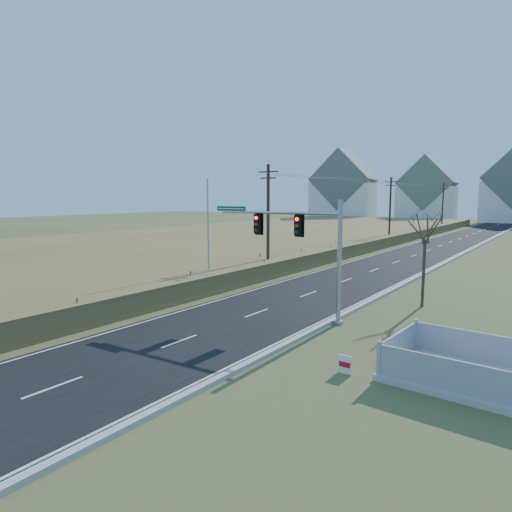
{
  "coord_description": "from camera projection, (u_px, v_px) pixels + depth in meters",
  "views": [
    {
      "loc": [
        13.94,
        -16.1,
        6.43
      ],
      "look_at": [
        0.72,
        2.9,
        3.4
      ],
      "focal_mm": 32.0,
      "sensor_mm": 36.0,
      "label": 1
    }
  ],
  "objects": [
    {
      "name": "ground",
      "position": [
        209.0,
        332.0,
        21.84
      ],
      "size": [
        260.0,
        260.0,
        0.0
      ],
      "primitive_type": "plane",
      "color": "#4F5428",
      "rests_on": "ground"
    },
    {
      "name": "road",
      "position": [
        447.0,
        243.0,
        62.53
      ],
      "size": [
        8.0,
        180.0,
        0.06
      ],
      "primitive_type": "cube",
      "color": "black",
      "rests_on": "ground"
    },
    {
      "name": "curb",
      "position": [
        481.0,
        245.0,
        60.17
      ],
      "size": [
        0.3,
        180.0,
        0.18
      ],
      "primitive_type": "cube",
      "color": "#B2AFA8",
      "rests_on": "ground"
    },
    {
      "name": "reed_marsh",
      "position": [
        262.0,
        236.0,
        67.9
      ],
      "size": [
        38.0,
        110.0,
        1.3
      ],
      "primitive_type": "cube",
      "color": "olive",
      "rests_on": "ground"
    },
    {
      "name": "utility_pole_near",
      "position": [
        268.0,
        218.0,
        37.12
      ],
      "size": [
        1.8,
        0.26,
        9.0
      ],
      "color": "#422D1E",
      "rests_on": "ground"
    },
    {
      "name": "utility_pole_mid",
      "position": [
        390.0,
        209.0,
        61.54
      ],
      "size": [
        1.8,
        0.26,
        9.0
      ],
      "color": "#422D1E",
      "rests_on": "ground"
    },
    {
      "name": "utility_pole_far",
      "position": [
        443.0,
        206.0,
        85.95
      ],
      "size": [
        1.8,
        0.26,
        9.0
      ],
      "color": "#422D1E",
      "rests_on": "ground"
    },
    {
      "name": "condo_nw",
      "position": [
        343.0,
        192.0,
        123.75
      ],
      "size": [
        17.69,
        13.38,
        19.05
      ],
      "rotation": [
        0.0,
        0.0,
        0.14
      ],
      "color": "white",
      "rests_on": "ground"
    },
    {
      "name": "condo_nnw",
      "position": [
        427.0,
        194.0,
        119.03
      ],
      "size": [
        14.93,
        11.17,
        17.03
      ],
      "rotation": [
        0.0,
        0.0,
        0.07
      ],
      "color": "white",
      "rests_on": "ground"
    },
    {
      "name": "traffic_signal_mast",
      "position": [
        307.0,
        245.0,
        23.62
      ],
      "size": [
        7.89,
        0.62,
        6.28
      ],
      "rotation": [
        0.0,
        0.0,
        0.04
      ],
      "color": "#9EA0A5",
      "rests_on": "ground"
    },
    {
      "name": "fence_enclosure",
      "position": [
        476.0,
        376.0,
        15.74
      ],
      "size": [
        6.05,
        4.34,
        1.32
      ],
      "rotation": [
        0.0,
        0.0,
        -0.07
      ],
      "color": "#B7B5AD",
      "rests_on": "ground"
    },
    {
      "name": "open_sign",
      "position": [
        345.0,
        364.0,
        16.58
      ],
      "size": [
        0.55,
        0.08,
        0.68
      ],
      "rotation": [
        0.0,
        0.0,
        -0.02
      ],
      "color": "white",
      "rests_on": "ground"
    },
    {
      "name": "flagpole",
      "position": [
        208.0,
        245.0,
        31.73
      ],
      "size": [
        0.34,
        0.34,
        7.61
      ],
      "color": "#B7B5AD",
      "rests_on": "ground"
    },
    {
      "name": "bare_tree",
      "position": [
        426.0,
        226.0,
        26.2
      ],
      "size": [
        2.23,
        2.23,
        5.9
      ],
      "color": "#4C3F33",
      "rests_on": "ground"
    }
  ]
}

